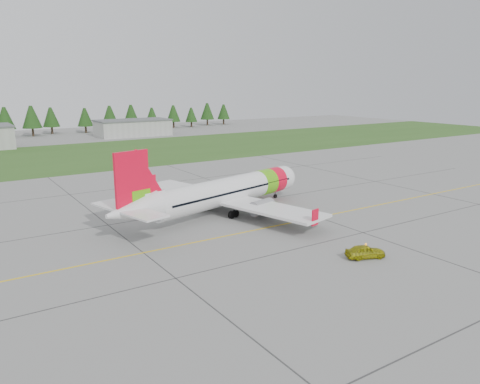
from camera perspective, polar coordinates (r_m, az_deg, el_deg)
ground at (r=52.25m, az=7.28°, el=-6.80°), size 320.00×320.00×0.00m
aircraft at (r=64.97m, az=-1.93°, el=0.00°), size 33.40×31.43×10.29m
follow_me_car at (r=50.08m, az=15.13°, el=-5.57°), size 1.90×2.04×4.11m
grass_strip at (r=124.75m, az=-17.85°, el=4.34°), size 320.00×50.00×0.03m
taxi_guideline at (r=58.22m, az=2.19°, el=-4.58°), size 120.00×0.25×0.02m
hangar_east at (r=166.10m, az=-12.91°, el=7.58°), size 24.00×12.00×5.20m
treeline at (r=178.62m, az=-22.84°, el=8.03°), size 160.00×8.00×10.00m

